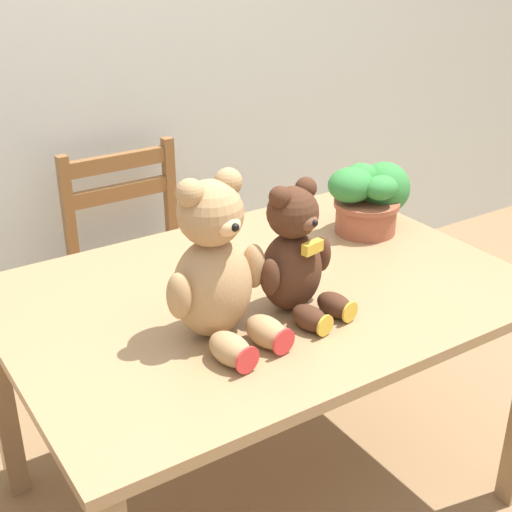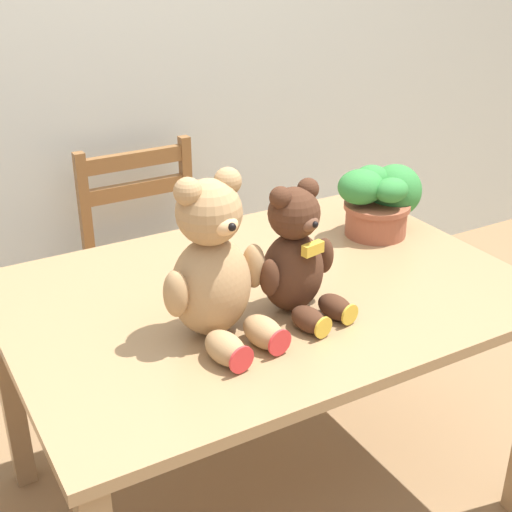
{
  "view_description": "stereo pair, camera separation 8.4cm",
  "coord_description": "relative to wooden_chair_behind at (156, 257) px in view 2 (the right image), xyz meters",
  "views": [
    {
      "loc": [
        -0.93,
        -0.92,
        1.62
      ],
      "look_at": [
        -0.1,
        0.36,
        0.89
      ],
      "focal_mm": 50.0,
      "sensor_mm": 36.0,
      "label": 1
    },
    {
      "loc": [
        -0.85,
        -0.96,
        1.62
      ],
      "look_at": [
        -0.1,
        0.36,
        0.89
      ],
      "focal_mm": 50.0,
      "sensor_mm": 36.0,
      "label": 2
    }
  ],
  "objects": [
    {
      "name": "teddy_bear_right",
      "position": [
        -0.02,
        -1.01,
        0.43
      ],
      "size": [
        0.24,
        0.25,
        0.34
      ],
      "rotation": [
        0.0,
        0.0,
        3.33
      ],
      "color": "#472819",
      "rests_on": "dining_table"
    },
    {
      "name": "dining_table",
      "position": [
        -0.03,
        -0.88,
        0.2
      ],
      "size": [
        1.35,
        0.96,
        0.72
      ],
      "color": "#9E7A51",
      "rests_on": "ground_plane"
    },
    {
      "name": "wall_back",
      "position": [
        -0.03,
        0.31,
        0.87
      ],
      "size": [
        8.0,
        0.04,
        2.6
      ],
      "primitive_type": "cube",
      "color": "silver",
      "rests_on": "ground_plane"
    },
    {
      "name": "potted_plant",
      "position": [
        0.46,
        -0.73,
        0.4
      ],
      "size": [
        0.29,
        0.2,
        0.21
      ],
      "color": "#9E5138",
      "rests_on": "dining_table"
    },
    {
      "name": "teddy_bear_left",
      "position": [
        -0.25,
        -1.02,
        0.45
      ],
      "size": [
        0.28,
        0.3,
        0.4
      ],
      "rotation": [
        0.0,
        0.0,
        3.3
      ],
      "color": "tan",
      "rests_on": "dining_table"
    },
    {
      "name": "wooden_chair_behind",
      "position": [
        0.0,
        0.0,
        0.0
      ],
      "size": [
        0.46,
        0.46,
        0.84
      ],
      "rotation": [
        0.0,
        0.0,
        3.14
      ],
      "color": "brown",
      "rests_on": "ground_plane"
    }
  ]
}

